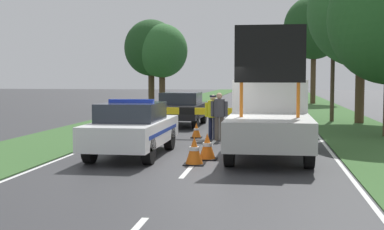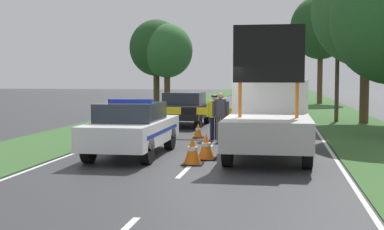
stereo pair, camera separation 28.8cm
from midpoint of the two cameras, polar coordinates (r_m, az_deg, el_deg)
name	(u,v)px [view 2 (the right image)]	position (r m, az deg, el deg)	size (l,w,h in m)	color
ground_plane	(198,158)	(14.81, 1.24, -4.61)	(160.00, 160.00, 0.00)	#333335
lane_markings	(236,121)	(27.28, 5.05, -0.63)	(7.55, 64.63, 0.01)	silver
grass_verge_left	(162,111)	(35.39, -2.96, 0.48)	(3.40, 120.00, 0.03)	#38602D
grass_verge_right	(334,112)	(34.73, 15.14, 0.27)	(3.40, 120.00, 0.03)	#38602D
police_car	(132,128)	(15.21, -5.85, -1.40)	(1.81, 4.66, 1.62)	white
work_truck	(269,117)	(15.38, 8.77, -0.22)	(2.19, 5.35, 3.57)	white
road_barrier	(212,113)	(19.60, 2.60, 0.22)	(3.48, 0.08, 1.10)	black
police_officer	(214,113)	(19.07, 2.84, 0.22)	(0.58, 0.37, 1.60)	#191E38
pedestrian_civilian	(221,113)	(18.79, 3.51, 0.25)	(0.60, 0.38, 1.68)	brown
traffic_cone_near_police	(193,151)	(13.64, 0.66, -3.83)	(0.53, 0.53, 0.73)	black
traffic_cone_centre_front	(287,134)	(18.41, 10.51, -2.00)	(0.45, 0.45, 0.62)	black
traffic_cone_near_truck	(198,130)	(19.64, 1.08, -1.66)	(0.40, 0.40, 0.55)	black
traffic_cone_behind_barrier	(206,146)	(14.49, 2.09, -3.37)	(0.53, 0.53, 0.72)	black
traffic_cone_lane_edge	(278,130)	(19.71, 9.62, -1.63)	(0.43, 0.43, 0.60)	black
queued_car_sedan_black	(185,108)	(24.46, -0.42, 0.74)	(1.90, 4.44, 1.53)	black
queued_car_hatch_blue	(275,103)	(29.62, 9.10, 1.30)	(1.84, 3.95, 1.63)	navy
queued_car_sedan_silver	(280,97)	(36.11, 9.55, 1.87)	(1.78, 4.23, 1.71)	#B2B2B7
roadside_tree_near_right	(366,11)	(27.00, 18.39, 10.51)	(5.11, 5.11, 8.06)	#4C3823
roadside_tree_mid_left	(156,48)	(33.70, -3.58, 7.13)	(3.34, 3.34, 5.81)	#4C3823
roadside_tree_mid_right	(167,51)	(33.15, -2.43, 6.82)	(3.15, 3.15, 5.51)	#4C3823
roadside_tree_far_left	(321,28)	(45.80, 13.74, 9.04)	(4.97, 4.97, 8.92)	#4C3823
utility_pole	(338,29)	(27.49, 15.60, 8.84)	(1.20, 0.20, 8.95)	#473828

